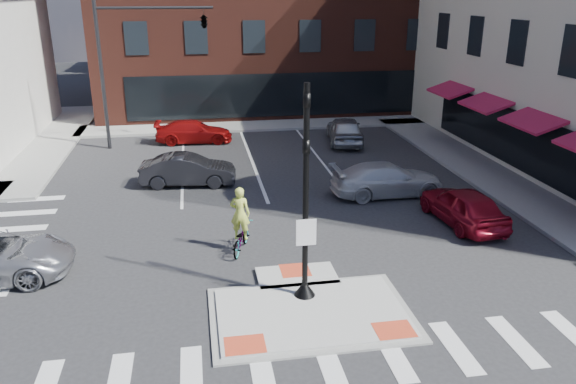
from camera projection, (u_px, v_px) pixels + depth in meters
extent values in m
plane|color=#28282B|center=(307.00, 306.00, 15.56)|extent=(120.00, 120.00, 0.00)
cube|color=gray|center=(311.00, 314.00, 15.09)|extent=(5.40, 3.60, 0.06)
cube|color=#A8A8A3|center=(311.00, 313.00, 15.08)|extent=(5.00, 3.20, 0.12)
cube|color=#A8A8A3|center=(297.00, 277.00, 17.03)|extent=(2.40, 1.40, 0.12)
cube|color=#D14124|center=(245.00, 345.00, 13.64)|extent=(1.00, 0.80, 0.01)
cube|color=#D14124|center=(394.00, 330.00, 14.24)|extent=(1.00, 0.80, 0.01)
cube|color=#D14124|center=(295.00, 270.00, 17.28)|extent=(0.90, 0.90, 0.01)
cube|color=gray|center=(52.00, 141.00, 32.35)|extent=(3.00, 20.00, 0.15)
cube|color=gray|center=(489.00, 174.00, 26.52)|extent=(3.00, 24.00, 0.15)
cube|color=gray|center=(285.00, 124.00, 36.42)|extent=(26.00, 3.00, 0.15)
cube|color=#4D2018|center=(264.00, 1.00, 43.18)|extent=(24.00, 18.00, 15.00)
cube|color=black|center=(282.00, 95.00, 36.76)|extent=(20.00, 0.12, 2.80)
cube|color=black|center=(517.00, 139.00, 26.16)|extent=(0.12, 16.00, 2.60)
cube|color=#C41A49|center=(507.00, 111.00, 25.59)|extent=(1.46, 3.00, 0.58)
cube|color=#C41A49|center=(450.00, 90.00, 31.15)|extent=(1.46, 3.00, 0.58)
cube|color=slate|center=(177.00, 22.00, 61.47)|extent=(10.00, 12.00, 10.00)
cube|color=brown|center=(291.00, 11.00, 65.04)|extent=(12.00, 12.00, 12.00)
cone|color=black|center=(305.00, 288.00, 15.82)|extent=(0.60, 0.60, 0.45)
cylinder|color=black|center=(306.00, 193.00, 14.85)|extent=(0.16, 0.16, 5.80)
cube|color=white|center=(306.00, 232.00, 15.11)|extent=(0.55, 0.04, 0.75)
imported|color=black|center=(307.00, 114.00, 14.14)|extent=(0.18, 0.22, 1.10)
imported|color=black|center=(306.00, 160.00, 14.54)|extent=(0.18, 0.22, 1.10)
cylinder|color=black|center=(102.00, 75.00, 29.72)|extent=(0.20, 0.20, 8.00)
cylinder|color=black|center=(155.00, 8.00, 29.04)|extent=(6.00, 0.14, 0.14)
imported|color=black|center=(204.00, 19.00, 29.64)|extent=(0.48, 2.24, 0.90)
imported|color=maroon|center=(463.00, 206.00, 20.81)|extent=(2.07, 4.33, 1.43)
imported|color=silver|center=(387.00, 179.00, 23.80)|extent=(4.85, 2.12, 1.39)
imported|color=black|center=(188.00, 170.00, 25.02)|extent=(4.34, 1.90, 1.39)
imported|color=#A9ACB0|center=(345.00, 130.00, 31.91)|extent=(2.49, 4.76, 1.54)
imported|color=#990D0D|center=(194.00, 132.00, 32.09)|extent=(4.42, 1.98, 1.26)
imported|color=#3F3F44|center=(241.00, 238.00, 18.69)|extent=(1.19, 1.91, 0.95)
imported|color=#CEE14F|center=(240.00, 213.00, 18.39)|extent=(0.77, 0.63, 1.82)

